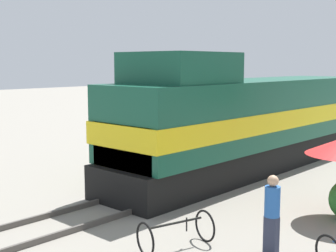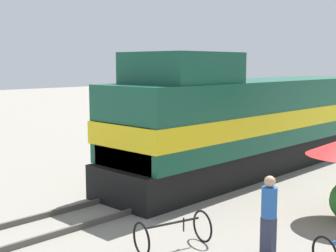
{
  "view_description": "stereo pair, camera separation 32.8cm",
  "coord_description": "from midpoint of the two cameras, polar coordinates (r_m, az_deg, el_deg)",
  "views": [
    {
      "loc": [
        10.02,
        -11.5,
        4.18
      ],
      "look_at": [
        1.2,
        -1.96,
        2.43
      ],
      "focal_mm": 50.0,
      "sensor_mm": 36.0,
      "label": 1
    },
    {
      "loc": [
        10.26,
        -11.28,
        4.18
      ],
      "look_at": [
        1.2,
        -1.96,
        2.43
      ],
      "focal_mm": 50.0,
      "sensor_mm": 36.0,
      "label": 2
    }
  ],
  "objects": [
    {
      "name": "rail_near",
      "position": [
        16.26,
        -0.86,
        -6.97
      ],
      "size": [
        0.08,
        40.99,
        0.15
      ],
      "primitive_type": "cube",
      "color": "#4C4742",
      "rests_on": "ground_plane"
    },
    {
      "name": "bicycle_spare",
      "position": [
        10.84,
        0.14,
        -12.8
      ],
      "size": [
        1.18,
        1.81,
        0.77
      ],
      "rotation": [
        0.0,
        0.0,
        2.87
      ],
      "color": "black",
      "rests_on": "ground_plane"
    },
    {
      "name": "locomotive",
      "position": [
        18.4,
        8.96,
        0.54
      ],
      "size": [
        3.02,
        14.36,
        4.53
      ],
      "color": "black",
      "rests_on": "ground_plane"
    },
    {
      "name": "person_bystander",
      "position": [
        10.59,
        11.69,
        -10.15
      ],
      "size": [
        0.34,
        0.34,
        1.78
      ],
      "color": "#2D3347",
      "rests_on": "ground_plane"
    },
    {
      "name": "rail_far",
      "position": [
        15.34,
        3.06,
        -7.88
      ],
      "size": [
        0.08,
        40.99,
        0.15
      ],
      "primitive_type": "cube",
      "color": "#4C4742",
      "rests_on": "ground_plane"
    },
    {
      "name": "ground_plane",
      "position": [
        15.81,
        1.04,
        -7.68
      ],
      "size": [
        120.0,
        120.0,
        0.0
      ],
      "primitive_type": "plane",
      "color": "gray"
    }
  ]
}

